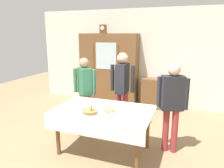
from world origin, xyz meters
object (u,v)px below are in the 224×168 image
mantel_clock (103,29)px  person_beside_shelf (172,100)px  tea_cup_front_edge (137,113)px  spoon_center (68,112)px  dining_table (103,116)px  person_near_right_end (85,87)px  book_stack (162,78)px  tea_cup_center (101,103)px  tea_cup_far_left (62,108)px  spoon_mid_left (69,107)px  bookshelf_low (161,94)px  person_by_cabinet (122,84)px  wall_cabinet (109,69)px  bread_basket (90,112)px  tea_cup_near_right (82,105)px  pastry_plate (110,112)px

mantel_clock → person_beside_shelf: 3.27m
tea_cup_front_edge → spoon_center: tea_cup_front_edge is taller
dining_table → person_near_right_end: (-0.76, 0.80, 0.26)m
book_stack → person_beside_shelf: person_beside_shelf is taller
tea_cup_center → tea_cup_far_left: (-0.50, -0.49, 0.00)m
tea_cup_center → spoon_mid_left: size_ratio=1.09×
mantel_clock → book_stack: (1.68, 0.05, -1.30)m
tea_cup_center → dining_table: bearing=-59.3°
bookshelf_low → person_by_cabinet: bearing=-109.7°
bookshelf_low → book_stack: bearing=0.0°
tea_cup_front_edge → wall_cabinet: bearing=119.7°
book_stack → tea_cup_far_left: (-1.26, -2.86, -0.04)m
person_near_right_end → person_beside_shelf: bearing=-11.2°
tea_cup_far_left → bread_basket: bread_basket is taller
book_stack → bread_basket: bread_basket is taller
book_stack → spoon_mid_left: bearing=-114.3°
spoon_mid_left → person_by_cabinet: 1.25m
spoon_center → person_near_right_end: bearing=103.7°
dining_table → spoon_center: bearing=-147.3°
wall_cabinet → person_near_right_end: 1.80m
person_beside_shelf → tea_cup_far_left: bearing=-159.2°
tea_cup_center → bread_basket: (0.03, -0.50, 0.01)m
wall_cabinet → book_stack: bearing=1.9°
wall_cabinet → person_by_cabinet: bearing=-60.0°
bookshelf_low → tea_cup_near_right: tea_cup_near_right is taller
dining_table → person_beside_shelf: person_beside_shelf is taller
pastry_plate → tea_cup_far_left: bearing=-169.7°
tea_cup_center → spoon_center: (-0.33, -0.58, -0.02)m
wall_cabinet → tea_cup_far_left: (0.24, -2.81, -0.21)m
mantel_clock → pastry_plate: 3.23m
wall_cabinet → tea_cup_far_left: bearing=-85.0°
mantel_clock → tea_cup_near_right: mantel_clock is taller
wall_cabinet → person_beside_shelf: wall_cabinet is taller
tea_cup_center → spoon_center: size_ratio=1.09×
book_stack → bread_basket: bearing=-104.4°
person_near_right_end → spoon_mid_left: bearing=-80.4°
spoon_mid_left → person_beside_shelf: (1.69, 0.49, 0.17)m
tea_cup_far_left → tea_cup_center: bearing=44.6°
tea_cup_center → bread_basket: bearing=-86.5°
tea_cup_front_edge → person_beside_shelf: (0.49, 0.44, 0.14)m
bread_basket → spoon_center: bread_basket is taller
tea_cup_far_left → pastry_plate: tea_cup_far_left is taller
bookshelf_low → tea_cup_near_right: size_ratio=8.05×
tea_cup_front_edge → spoon_mid_left: tea_cup_front_edge is taller
book_stack → tea_cup_front_edge: size_ratio=1.70×
tea_cup_far_left → tea_cup_front_edge: (1.24, 0.21, 0.00)m
bread_basket → person_near_right_end: person_near_right_end is taller
bookshelf_low → book_stack: book_stack is taller
dining_table → person_by_cabinet: size_ratio=1.00×
person_near_right_end → dining_table: bearing=-46.5°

